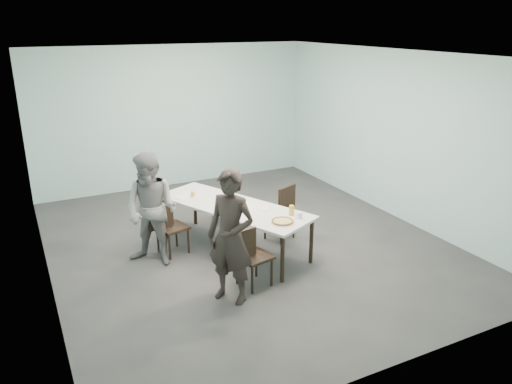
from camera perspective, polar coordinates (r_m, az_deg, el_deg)
name	(u,v)px	position (r m, az deg, el deg)	size (l,w,h in m)	color
ground	(246,242)	(8.26, -1.20, -5.78)	(7.00, 7.00, 0.00)	#333335
room_shell	(245,121)	(7.63, -1.31, 8.15)	(6.02, 7.02, 3.01)	#A7D2D2
table	(233,209)	(7.76, -2.66, -1.91)	(1.91, 2.74, 0.75)	white
chair_near_left	(250,254)	(6.75, -0.74, -7.05)	(0.64, 0.50, 0.87)	black
chair_far_left	(168,224)	(7.78, -10.07, -3.67)	(0.65, 0.51, 0.87)	black
chair_near_right	(283,209)	(8.28, 3.07, -1.97)	(0.65, 0.55, 0.87)	black
chair_far_right	(228,194)	(9.00, -3.26, -0.22)	(0.62, 0.59, 0.87)	black
diner_near	(231,237)	(6.31, -2.91, -5.17)	(0.65, 0.42, 1.77)	black
diner_far	(152,210)	(7.43, -11.85, -2.00)	(0.83, 0.64, 1.70)	gray
pizza	(283,222)	(7.09, 3.05, -3.39)	(0.34, 0.34, 0.04)	white
side_plate	(264,209)	(7.58, 0.93, -1.93)	(0.18, 0.18, 0.01)	white
beer_glass	(292,210)	(7.34, 4.08, -2.11)	(0.08, 0.08, 0.15)	gold
water_tumbler	(300,215)	(7.26, 5.03, -2.66)	(0.08, 0.08, 0.09)	silver
tealight	(239,205)	(7.70, -1.97, -1.47)	(0.06, 0.06, 0.05)	silver
amber_tumbler	(193,194)	(8.18, -7.23, -0.21)	(0.07, 0.07, 0.08)	gold
menu	(184,196)	(8.21, -8.23, -0.46)	(0.30, 0.22, 0.01)	silver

